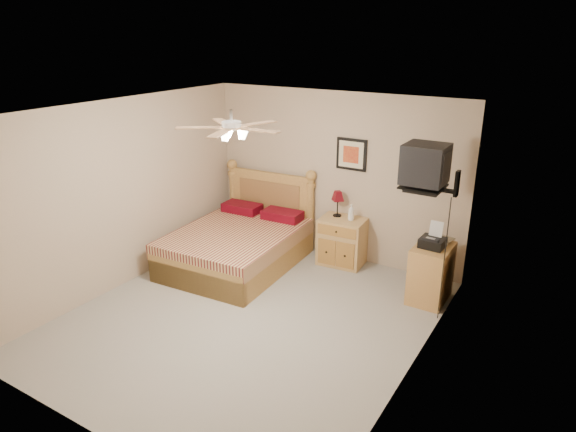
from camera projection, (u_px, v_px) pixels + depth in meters
The scene contains 17 objects.
floor at pixel (249, 318), 6.25m from camera, with size 4.50×4.50×0.00m, color gray.
ceiling at pixel (243, 111), 5.39m from camera, with size 4.00×4.50×0.04m, color white.
wall_back at pixel (334, 176), 7.63m from camera, with size 4.00×0.04×2.50m, color tan.
wall_front at pixel (78, 309), 4.02m from camera, with size 4.00×0.04×2.50m, color tan.
wall_left at pixel (123, 194), 6.80m from camera, with size 0.04×4.50×2.50m, color tan.
wall_right at pixel (418, 261), 4.84m from camera, with size 0.04×4.50×2.50m, color tan.
bed at pixel (235, 224), 7.42m from camera, with size 1.55×2.03×1.32m, color #9D6E3E, non-canonical shape.
nightstand at pixel (342, 241), 7.60m from camera, with size 0.65×0.49×0.70m, color tan.
table_lamp at pixel (338, 204), 7.54m from camera, with size 0.21×0.21×0.39m, color #610B14, non-canonical shape.
lotion_bottle at pixel (351, 212), 7.40m from camera, with size 0.09×0.09×0.24m, color white.
framed_picture at pixel (351, 154), 7.35m from camera, with size 0.46×0.04×0.46m, color black.
dresser at pixel (431, 273), 6.56m from camera, with size 0.44×0.63×0.75m, color #BF8944.
fax_machine at pixel (433, 235), 6.36m from camera, with size 0.29×0.31×0.31m, color black, non-canonical shape.
magazine_lower at pixel (433, 239), 6.63m from camera, with size 0.21×0.28×0.03m, color #B8AD93.
magazine_upper at pixel (436, 238), 6.60m from camera, with size 0.20×0.28×0.02m, color gray.
wall_tv at pixel (438, 169), 5.85m from camera, with size 0.56×0.46×0.58m, color black, non-canonical shape.
ceiling_fan at pixel (231, 127), 5.28m from camera, with size 1.14×1.14×0.28m, color white, non-canonical shape.
Camera 1 is at (3.24, -4.40, 3.31)m, focal length 32.00 mm.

